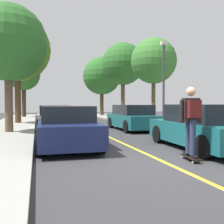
% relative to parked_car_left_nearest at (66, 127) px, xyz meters
% --- Properties ---
extents(ground, '(80.00, 80.00, 0.00)m').
position_rel_parked_car_left_nearest_xyz_m(ground, '(2.08, -2.79, -0.68)').
color(ground, '#353538').
extents(center_line, '(0.12, 39.20, 0.01)m').
position_rel_parked_car_left_nearest_xyz_m(center_line, '(2.08, 1.21, -0.67)').
color(center_line, gold).
rests_on(center_line, ground).
extents(parked_car_left_nearest, '(1.98, 4.25, 1.37)m').
position_rel_parked_car_left_nearest_xyz_m(parked_car_left_nearest, '(0.00, 0.00, 0.00)').
color(parked_car_left_nearest, navy).
rests_on(parked_car_left_nearest, ground).
extents(parked_car_left_near, '(1.90, 4.35, 1.36)m').
position_rel_parked_car_left_nearest_xyz_m(parked_car_left_near, '(-0.00, 6.82, -0.01)').
color(parked_car_left_near, '#B7B7BC').
rests_on(parked_car_left_near, ground).
extents(parked_car_right_nearest, '(2.03, 4.43, 1.42)m').
position_rel_parked_car_left_nearest_xyz_m(parked_car_right_nearest, '(4.15, -1.53, 0.01)').
color(parked_car_right_nearest, '#196066').
rests_on(parked_car_right_nearest, ground).
extents(parked_car_right_near, '(1.88, 4.33, 1.39)m').
position_rel_parked_car_left_nearest_xyz_m(parked_car_right_near, '(4.16, 4.87, 0.00)').
color(parked_car_right_near, '#196066').
rests_on(parked_car_right_near, ground).
extents(street_tree_left_nearest, '(3.57, 3.57, 5.93)m').
position_rel_parked_car_left_nearest_xyz_m(street_tree_left_nearest, '(-2.19, 4.33, 3.58)').
color(street_tree_left_nearest, brown).
rests_on(street_tree_left_nearest, sidewalk_left).
extents(street_tree_left_near, '(4.51, 4.51, 7.35)m').
position_rel_parked_car_left_nearest_xyz_m(street_tree_left_near, '(-2.19, 10.55, 4.53)').
color(street_tree_left_near, '#4C3823').
rests_on(street_tree_left_near, sidewalk_left).
extents(street_tree_left_far, '(3.28, 3.28, 5.97)m').
position_rel_parked_car_left_nearest_xyz_m(street_tree_left_far, '(-2.19, 19.53, 3.75)').
color(street_tree_left_far, '#3D2D1E').
rests_on(street_tree_left_far, sidewalk_left).
extents(street_tree_right_nearest, '(2.95, 2.95, 5.55)m').
position_rel_parked_car_left_nearest_xyz_m(street_tree_right_nearest, '(6.34, 6.88, 3.52)').
color(street_tree_right_nearest, brown).
rests_on(street_tree_right_nearest, sidewalk_right).
extents(street_tree_right_near, '(3.69, 3.69, 6.64)m').
position_rel_parked_car_left_nearest_xyz_m(street_tree_right_near, '(6.34, 13.19, 4.23)').
color(street_tree_right_near, brown).
rests_on(street_tree_right_near, sidewalk_right).
extents(street_tree_right_far, '(4.36, 4.36, 6.74)m').
position_rel_parked_car_left_nearest_xyz_m(street_tree_right_far, '(6.34, 20.99, 4.00)').
color(street_tree_right_far, '#4C3823').
rests_on(street_tree_right_far, sidewalk_right).
extents(streetlamp, '(0.36, 0.24, 4.78)m').
position_rel_parked_car_left_nearest_xyz_m(streetlamp, '(5.91, 4.61, 2.24)').
color(streetlamp, '#38383D').
rests_on(streetlamp, sidewalk_right).
extents(skateboard, '(0.34, 0.86, 0.10)m').
position_rel_parked_car_left_nearest_xyz_m(skateboard, '(2.80, -3.00, -0.59)').
color(skateboard, black).
rests_on(skateboard, ground).
extents(skateboarder, '(0.59, 0.71, 1.76)m').
position_rel_parked_car_left_nearest_xyz_m(skateboarder, '(2.79, -3.04, 0.43)').
color(skateboarder, black).
rests_on(skateboarder, skateboard).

